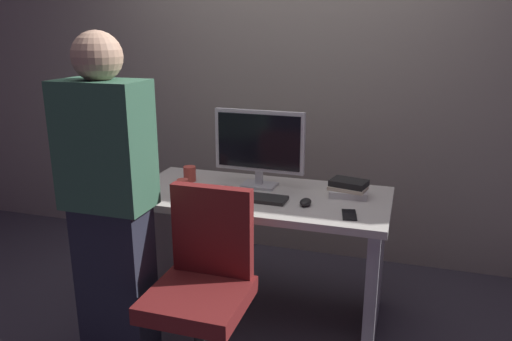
% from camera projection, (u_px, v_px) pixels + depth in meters
% --- Properties ---
extents(ground_plane, '(9.00, 9.00, 0.00)m').
position_uv_depth(ground_plane, '(258.00, 308.00, 3.02)').
color(ground_plane, '#3D3842').
extents(wall_back, '(6.40, 0.10, 3.00)m').
position_uv_depth(wall_back, '(298.00, 50.00, 3.46)').
color(wall_back, '#9E9384').
rests_on(wall_back, ground).
extents(desk, '(1.47, 0.71, 0.74)m').
position_uv_depth(desk, '(259.00, 230.00, 2.88)').
color(desk, beige).
rests_on(desk, ground).
extents(office_chair, '(0.52, 0.52, 0.94)m').
position_uv_depth(office_chair, '(203.00, 299.00, 2.31)').
color(office_chair, black).
rests_on(office_chair, ground).
extents(person_at_desk, '(0.40, 0.24, 1.64)m').
position_uv_depth(person_at_desk, '(110.00, 208.00, 2.30)').
color(person_at_desk, '#262838').
rests_on(person_at_desk, ground).
extents(monitor, '(0.54, 0.15, 0.46)m').
position_uv_depth(monitor, '(259.00, 144.00, 2.87)').
color(monitor, silver).
rests_on(monitor, desk).
extents(keyboard, '(0.43, 0.14, 0.02)m').
position_uv_depth(keyboard, '(248.00, 197.00, 2.73)').
color(keyboard, '#262626').
rests_on(keyboard, desk).
extents(mouse, '(0.06, 0.10, 0.03)m').
position_uv_depth(mouse, '(306.00, 202.00, 2.63)').
color(mouse, black).
rests_on(mouse, desk).
extents(cup_near_keyboard, '(0.07, 0.07, 0.10)m').
position_uv_depth(cup_near_keyboard, '(183.00, 188.00, 2.76)').
color(cup_near_keyboard, '#D84C3F').
rests_on(cup_near_keyboard, desk).
extents(cup_by_monitor, '(0.08, 0.08, 0.09)m').
position_uv_depth(cup_by_monitor, '(190.00, 174.00, 3.03)').
color(cup_by_monitor, '#D84C3F').
rests_on(cup_by_monitor, desk).
extents(book_stack, '(0.22, 0.17, 0.09)m').
position_uv_depth(book_stack, '(348.00, 188.00, 2.76)').
color(book_stack, white).
rests_on(book_stack, desk).
extents(cell_phone, '(0.09, 0.15, 0.01)m').
position_uv_depth(cell_phone, '(349.00, 215.00, 2.48)').
color(cell_phone, black).
rests_on(cell_phone, desk).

